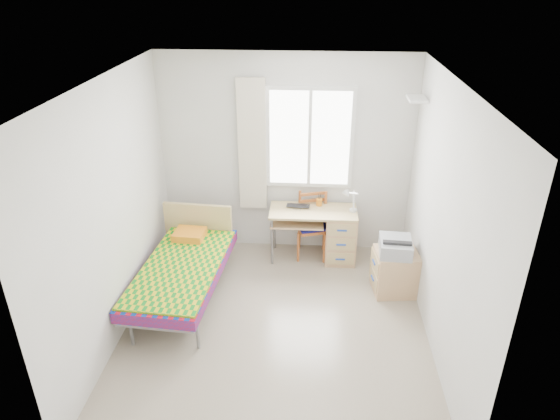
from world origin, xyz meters
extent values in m
plane|color=#BCAD93|center=(0.00, 0.00, 0.00)|extent=(3.50, 3.50, 0.00)
plane|color=white|center=(0.00, 0.00, 2.60)|extent=(3.50, 3.50, 0.00)
plane|color=silver|center=(0.00, 1.75, 1.30)|extent=(3.20, 0.00, 3.20)
plane|color=silver|center=(-1.60, 0.00, 1.30)|extent=(0.00, 3.50, 3.50)
plane|color=silver|center=(1.60, 0.00, 1.30)|extent=(0.00, 3.50, 3.50)
cube|color=white|center=(0.30, 1.73, 1.55)|extent=(1.10, 0.04, 1.30)
cube|color=white|center=(0.30, 1.72, 1.55)|extent=(1.00, 0.02, 1.20)
cube|color=white|center=(0.30, 1.72, 1.55)|extent=(0.04, 0.02, 1.20)
cube|color=beige|center=(-0.42, 1.68, 1.45)|extent=(0.35, 0.05, 1.70)
cube|color=white|center=(1.49, 1.40, 2.15)|extent=(0.20, 0.32, 0.03)
cube|color=gray|center=(-1.09, 0.42, 0.31)|extent=(0.95, 1.88, 0.05)
cube|color=red|center=(-1.09, 0.42, 0.38)|extent=(0.99, 1.90, 0.13)
cube|color=gold|center=(-1.09, 0.40, 0.46)|extent=(0.96, 1.78, 0.03)
cube|color=tan|center=(-1.09, 1.30, 0.55)|extent=(0.88, 0.11, 0.50)
cube|color=orange|center=(-1.14, 1.03, 0.51)|extent=(0.39, 0.34, 0.09)
cylinder|color=gray|center=(-1.43, -0.39, 0.15)|extent=(0.04, 0.04, 0.29)
cylinder|color=gray|center=(-0.75, 1.23, 0.15)|extent=(0.04, 0.04, 0.29)
cube|color=tan|center=(0.37, 1.44, 0.68)|extent=(1.11, 0.52, 0.03)
cube|color=tan|center=(0.73, 1.44, 0.33)|extent=(0.39, 0.49, 0.66)
cube|color=tan|center=(0.17, 1.44, 0.54)|extent=(0.67, 0.47, 0.02)
cylinder|color=gray|center=(-0.14, 1.24, 0.33)|extent=(0.03, 0.03, 0.66)
cylinder|color=gray|center=(-0.14, 1.65, 0.33)|extent=(0.03, 0.03, 0.66)
cube|color=#A4511F|center=(0.36, 1.49, 0.42)|extent=(0.47, 0.47, 0.04)
cube|color=navy|center=(0.36, 1.49, 0.45)|extent=(0.44, 0.44, 0.04)
cube|color=#A4511F|center=(0.36, 1.66, 0.68)|extent=(0.33, 0.13, 0.37)
cylinder|color=#A4511F|center=(0.19, 1.32, 0.21)|extent=(0.03, 0.03, 0.42)
cylinder|color=#A4511F|center=(0.53, 1.66, 0.43)|extent=(0.04, 0.04, 0.86)
cube|color=tan|center=(1.35, 0.76, 0.26)|extent=(0.53, 0.48, 0.53)
cube|color=tan|center=(1.11, 0.76, 0.38)|extent=(0.05, 0.39, 0.19)
cube|color=tan|center=(1.11, 0.76, 0.16)|extent=(0.05, 0.39, 0.19)
cube|color=#A4A6AC|center=(1.32, 0.74, 0.61)|extent=(0.38, 0.43, 0.17)
cube|color=black|center=(1.32, 0.74, 0.70)|extent=(0.30, 0.35, 0.02)
imported|color=black|center=(0.17, 1.48, 0.70)|extent=(0.31, 0.22, 0.02)
cylinder|color=orange|center=(0.44, 1.59, 0.74)|extent=(0.07, 0.07, 0.09)
cylinder|color=white|center=(0.88, 1.46, 0.71)|extent=(0.09, 0.09, 0.03)
cylinder|color=white|center=(0.88, 1.46, 0.84)|extent=(0.02, 0.11, 0.26)
cylinder|color=white|center=(0.86, 1.38, 0.98)|extent=(0.12, 0.23, 0.11)
cone|color=white|center=(0.78, 1.28, 1.00)|extent=(0.13, 0.15, 0.12)
imported|color=gray|center=(0.19, 1.46, 0.59)|extent=(0.18, 0.23, 0.02)
camera|label=1|loc=(0.35, -4.25, 3.50)|focal=32.00mm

